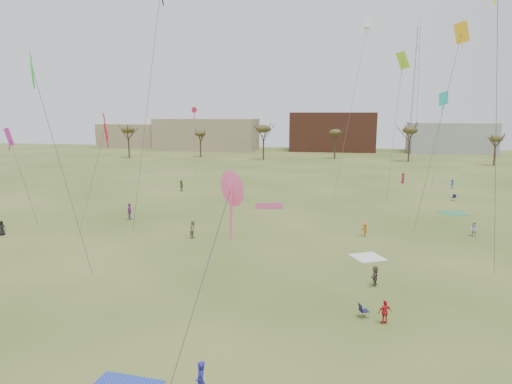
% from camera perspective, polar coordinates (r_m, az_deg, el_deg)
% --- Properties ---
extents(ground, '(260.00, 260.00, 0.00)m').
position_cam_1_polar(ground, '(27.58, -4.67, -15.81)').
color(ground, '#344F18').
rests_on(ground, ground).
extents(flyer_near_right, '(0.69, 0.78, 1.79)m').
position_cam_1_polar(flyer_near_right, '(20.45, -7.13, -23.07)').
color(flyer_near_right, navy).
rests_on(flyer_near_right, ground).
extents(spectator_fore_a, '(0.90, 0.66, 1.42)m').
position_cam_1_polar(spectator_fore_a, '(27.53, 16.27, -14.63)').
color(spectator_fore_a, red).
rests_on(spectator_fore_a, ground).
extents(spectator_fore_b, '(0.81, 0.96, 1.74)m').
position_cam_1_polar(spectator_fore_b, '(43.61, -8.08, -4.77)').
color(spectator_fore_b, '#8B8758').
rests_on(spectator_fore_b, ground).
extents(spectator_fore_c, '(0.75, 1.41, 1.45)m').
position_cam_1_polar(spectator_fore_c, '(32.86, 15.07, -10.37)').
color(spectator_fore_c, brown).
rests_on(spectator_fore_c, ground).
extents(flyer_mid_a, '(0.86, 0.76, 1.48)m').
position_cam_1_polar(flyer_mid_a, '(50.90, -29.93, -4.04)').
color(flyer_mid_a, black).
rests_on(flyer_mid_a, ground).
extents(flyer_mid_b, '(0.95, 1.06, 1.42)m').
position_cam_1_polar(flyer_mid_b, '(45.04, 13.82, -4.70)').
color(flyer_mid_b, '#BA6E22').
rests_on(flyer_mid_b, ground).
extents(spectator_mid_d, '(0.62, 1.15, 1.87)m').
position_cam_1_polar(spectator_mid_d, '(52.60, -15.98, -2.40)').
color(spectator_mid_d, purple).
rests_on(spectator_mid_d, ground).
extents(spectator_mid_e, '(0.95, 0.96, 1.57)m').
position_cam_1_polar(spectator_mid_e, '(48.65, 26.26, -4.28)').
color(spectator_mid_e, silver).
rests_on(spectator_mid_e, ground).
extents(flyer_far_a, '(0.86, 1.65, 1.70)m').
position_cam_1_polar(flyer_far_a, '(69.74, -9.58, 0.83)').
color(flyer_far_a, '#387F2A').
rests_on(flyer_far_a, ground).
extents(flyer_far_b, '(0.90, 1.04, 1.80)m').
position_cam_1_polar(flyer_far_b, '(80.48, 18.39, 1.73)').
color(flyer_far_b, '#AD1D3A').
rests_on(flyer_far_b, ground).
extents(flyer_far_c, '(0.58, 0.98, 1.49)m').
position_cam_1_polar(flyer_far_c, '(77.59, 23.93, 0.95)').
color(flyer_far_c, '#1E4A8E').
rests_on(flyer_far_c, ground).
extents(blanket_cream, '(3.24, 3.24, 0.03)m').
position_cam_1_polar(blanket_cream, '(38.95, 14.19, -8.17)').
color(blanket_cream, white).
rests_on(blanket_cream, ground).
extents(blanket_plum, '(4.00, 4.00, 0.03)m').
position_cam_1_polar(blanket_plum, '(57.89, 1.68, -1.81)').
color(blanket_plum, '#952E4D').
rests_on(blanket_plum, ground).
extents(blanket_olive, '(3.49, 3.49, 0.03)m').
position_cam_1_polar(blanket_olive, '(58.82, 24.04, -2.52)').
color(blanket_olive, '#30844B').
rests_on(blanket_olive, ground).
extents(camp_chair_center, '(0.69, 0.66, 0.87)m').
position_cam_1_polar(camp_chair_center, '(28.15, 13.69, -14.93)').
color(camp_chair_center, '#19153B').
rests_on(camp_chair_center, ground).
extents(camp_chair_right, '(0.74, 0.74, 0.87)m').
position_cam_1_polar(camp_chair_right, '(67.24, 24.07, -0.79)').
color(camp_chair_right, '#141437').
rests_on(camp_chair_right, ground).
extents(kites_aloft, '(52.26, 60.06, 23.60)m').
position_cam_1_polar(kites_aloft, '(47.44, 5.29, 17.51)').
color(kites_aloft, red).
rests_on(kites_aloft, ground).
extents(tree_line, '(117.44, 49.32, 8.91)m').
position_cam_1_polar(tree_line, '(103.56, 5.19, 7.44)').
color(tree_line, '#3A2B1E').
rests_on(tree_line, ground).
extents(building_tan, '(32.00, 14.00, 10.00)m').
position_cam_1_polar(building_tan, '(145.15, -6.33, 7.39)').
color(building_tan, '#937F60').
rests_on(building_tan, ground).
extents(building_brick, '(26.00, 16.00, 12.00)m').
position_cam_1_polar(building_brick, '(144.03, 9.84, 7.68)').
color(building_brick, brown).
rests_on(building_brick, ground).
extents(building_grey, '(24.00, 12.00, 9.00)m').
position_cam_1_polar(building_grey, '(145.97, 23.76, 6.41)').
color(building_grey, gray).
rests_on(building_grey, ground).
extents(building_tan_west, '(20.00, 12.00, 8.00)m').
position_cam_1_polar(building_tan_west, '(162.70, -15.85, 7.02)').
color(building_tan_west, '#937F60').
rests_on(building_tan_west, ground).
extents(radio_tower, '(1.51, 1.72, 41.00)m').
position_cam_1_polar(radio_tower, '(150.89, 19.78, 12.37)').
color(radio_tower, '#9EA3A8').
rests_on(radio_tower, ground).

